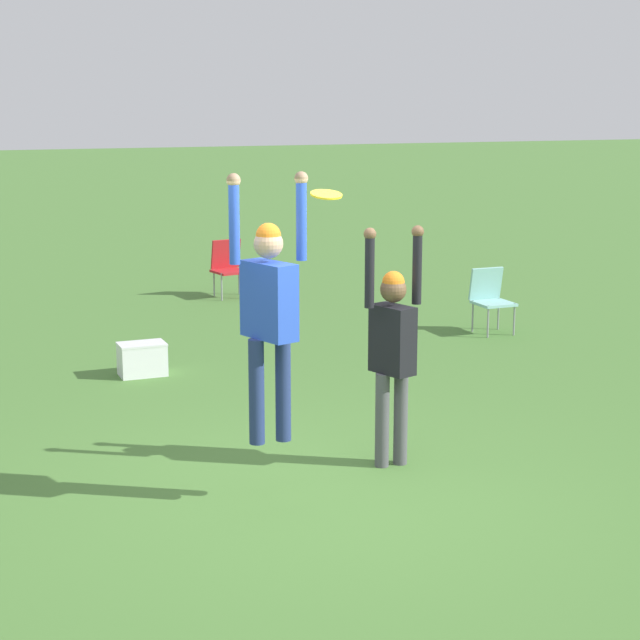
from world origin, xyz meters
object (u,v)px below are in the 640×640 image
Objects in this scene: camping_chair_2 at (228,264)px; frisbee at (326,194)px; person_defending at (393,342)px; person_jumping at (269,303)px; cooler_box at (142,359)px; camping_chair_0 at (490,295)px.

frisbee is at bearing 67.82° from camping_chair_2.
frisbee reaches higher than person_defending.
cooler_box is at bearing -17.06° from person_jumping.
person_defending is 2.38× the size of camping_chair_0.
camping_chair_0 is (4.22, 4.50, -1.85)m from frisbee.
frisbee is 8.72m from camping_chair_2.
person_defending reaches higher than camping_chair_0.
camping_chair_0 is (3.54, 4.30, -0.58)m from person_defending.
frisbee is (0.55, 0.21, 0.78)m from person_jumping.
frisbee is at bearing -81.16° from cooler_box.
person_jumping is 2.40× the size of camping_chair_0.
camping_chair_2 is 1.70× the size of cooler_box.
cooler_box is (-2.37, -4.36, -0.33)m from camping_chair_2.
camping_chair_2 reaches higher than camping_chair_0.
person_jumping is at bearing -90.00° from person_defending.
person_jumping is 0.98m from frisbee.
person_defending is at bearing 15.68° from frisbee.
person_defending is 3.90× the size of cooler_box.
person_defending is 5.60m from camping_chair_0.
camping_chair_2 is (1.07, 8.15, -0.57)m from person_defending.
camping_chair_2 is at bearing 78.15° from frisbee.
person_defending is 8.23× the size of frisbee.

